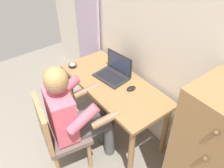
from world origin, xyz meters
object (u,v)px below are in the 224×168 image
Objects in this scene: person_seated at (74,112)px; desk_clock at (73,66)px; dresser at (215,162)px; chair at (58,133)px; desk at (114,91)px; computer_mouse at (131,88)px; laptop at (114,72)px.

person_seated reaches higher than desk_clock.
dresser reaches higher than chair.
chair is (-1.11, -0.78, -0.15)m from dresser.
desk is 0.24m from computer_mouse.
dresser is 1.46× the size of chair.
person_seated is 13.26× the size of desk_clock.
chair reaches higher than computer_mouse.
desk_clock is at bearing -171.08° from dresser.
desk_clock is (-0.58, 0.51, 0.24)m from chair.
desk is 0.20m from laptop.
desk is 1.16m from dresser.
person_seated is at bearing -94.33° from computer_mouse.
chair is at bearing -41.63° from desk_clock.
dresser is at bearing 28.97° from person_seated.
desk is at bearing 99.22° from person_seated.
laptop is at bearing 179.97° from dresser.
computer_mouse is (0.19, 0.07, 0.12)m from desk.
laptop reaches higher than desk.
dresser reaches higher than desk_clock.
computer_mouse is at bearing 80.30° from chair.
desk is at bearing -153.07° from computer_mouse.
laptop is (-0.15, 0.78, 0.27)m from chair.
chair reaches higher than desk_clock.
dresser is 14.22× the size of desk_clock.
chair is at bearing -78.73° from laptop.
computer_mouse is (0.13, 0.77, 0.24)m from chair.
laptop is (-0.10, 0.08, 0.16)m from desk.
laptop is 0.29m from computer_mouse.
desk_clock is at bearing -154.31° from computer_mouse.
desk_clock is at bearing -147.88° from laptop.
desk_clock is (-0.52, -0.19, 0.12)m from desk.
person_seated is 3.21× the size of laptop.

